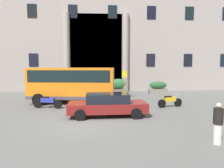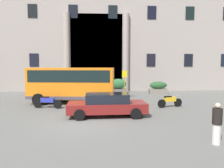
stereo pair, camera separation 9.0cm
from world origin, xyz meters
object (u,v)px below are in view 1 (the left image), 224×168
bus_stop_sign (124,81)px  hedge_planter_entrance_right (118,87)px  hedge_planter_west (158,88)px  hedge_planter_entrance_left (81,88)px  orange_minibus (72,82)px  pedestrian_child_trailing (218,123)px  motorcycle_far_end (47,102)px  motorcycle_near_kerb (170,101)px  parked_sedan_far (107,104)px

bus_stop_sign → hedge_planter_entrance_right: bus_stop_sign is taller
hedge_planter_entrance_right → hedge_planter_west: bearing=-3.3°
hedge_planter_entrance_left → orange_minibus: bearing=-92.6°
pedestrian_child_trailing → hedge_planter_entrance_left: bearing=-177.9°
orange_minibus → motorcycle_far_end: (-1.51, -2.05, -1.22)m
orange_minibus → bus_stop_sign: orange_minibus is taller
orange_minibus → hedge_planter_entrance_left: size_ratio=3.52×
bus_stop_sign → motorcycle_near_kerb: bus_stop_sign is taller
bus_stop_sign → pedestrian_child_trailing: size_ratio=1.58×
motorcycle_far_end → orange_minibus: bearing=65.9°
hedge_planter_west → hedge_planter_entrance_right: bearing=176.7°
hedge_planter_entrance_right → parked_sedan_far: bearing=-98.7°
orange_minibus → hedge_planter_entrance_right: orange_minibus is taller
motorcycle_far_end → pedestrian_child_trailing: 10.85m
hedge_planter_entrance_right → orange_minibus: bearing=-128.8°
hedge_planter_entrance_right → parked_sedan_far: 9.74m
orange_minibus → motorcycle_far_end: bearing=-120.4°
motorcycle_near_kerb → pedestrian_child_trailing: (-0.54, -7.00, 0.35)m
orange_minibus → pedestrian_child_trailing: (6.65, -9.18, -0.88)m
hedge_planter_entrance_left → hedge_planter_west: 8.12m
motorcycle_near_kerb → hedge_planter_entrance_right: bearing=98.0°
hedge_planter_west → pedestrian_child_trailing: size_ratio=1.20×
orange_minibus → hedge_planter_entrance_left: (0.21, 4.72, -1.03)m
pedestrian_child_trailing → hedge_planter_entrance_right: bearing=167.4°
parked_sedan_far → motorcycle_near_kerb: bearing=24.9°
hedge_planter_entrance_right → hedge_planter_entrance_left: bearing=-174.6°
parked_sedan_far → hedge_planter_entrance_left: bearing=102.3°
parked_sedan_far → pedestrian_child_trailing: pedestrian_child_trailing is taller
hedge_planter_west → hedge_planter_entrance_right: size_ratio=1.09×
hedge_planter_west → bus_stop_sign: bearing=-143.1°
hedge_planter_entrance_left → motorcycle_near_kerb: bearing=-44.7°
pedestrian_child_trailing → bus_stop_sign: bearing=168.7°
motorcycle_near_kerb → motorcycle_far_end: 8.70m
hedge_planter_entrance_right → pedestrian_child_trailing: bearing=-79.8°
motorcycle_far_end → parked_sedan_far: bearing=-18.8°
motorcycle_far_end → pedestrian_child_trailing: pedestrian_child_trailing is taller
hedge_planter_entrance_right → motorcycle_far_end: 9.08m
motorcycle_far_end → hedge_planter_entrance_right: bearing=64.2°
hedge_planter_west → pedestrian_child_trailing: pedestrian_child_trailing is taller
orange_minibus → pedestrian_child_trailing: orange_minibus is taller
orange_minibus → parked_sedan_far: size_ratio=1.46×
orange_minibus → pedestrian_child_trailing: bearing=-48.0°
hedge_planter_west → motorcycle_far_end: size_ratio=0.93×
hedge_planter_west → parked_sedan_far: (-5.71, -9.38, 0.06)m
hedge_planter_west → orange_minibus: bearing=-149.8°
parked_sedan_far → pedestrian_child_trailing: 6.15m
motorcycle_far_end → motorcycle_near_kerb: bearing=11.4°
orange_minibus → hedge_planter_west: 9.70m
orange_minibus → bus_stop_sign: 4.79m
hedge_planter_west → hedge_planter_entrance_right: (-4.24, 0.24, 0.13)m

